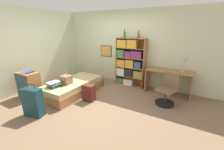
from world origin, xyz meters
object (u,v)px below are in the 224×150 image
at_px(bottle_brown, 139,35).
at_px(book_stack_on_bed, 54,84).
at_px(dresser, 29,85).
at_px(bookcase, 129,63).
at_px(magazine_pile_on_dresser, 28,72).
at_px(bottle_green, 125,34).
at_px(suitcase, 33,102).
at_px(backpack, 89,93).
at_px(handbag, 66,80).
at_px(desk, 169,77).
at_px(desk_chair, 166,95).
at_px(bed, 74,87).
at_px(waste_bin, 169,91).
at_px(desk_lamp, 186,61).

bearing_deg(bottle_brown, book_stack_on_bed, -127.50).
relative_size(dresser, bookcase, 0.46).
height_order(magazine_pile_on_dresser, bottle_green, bottle_green).
distance_m(book_stack_on_bed, suitcase, 0.85).
bearing_deg(backpack, suitcase, -116.47).
distance_m(suitcase, bottle_green, 3.38).
bearing_deg(magazine_pile_on_dresser, bottle_green, 49.67).
distance_m(handbag, dresser, 1.11).
xyz_separation_m(desk, desk_chair, (0.10, -0.71, -0.27)).
height_order(bottle_green, desk_chair, bottle_green).
distance_m(book_stack_on_bed, bottle_green, 2.74).
bearing_deg(bottle_green, bookcase, 11.55).
distance_m(bed, handbag, 0.45).
height_order(backpack, waste_bin, backpack).
distance_m(desk, backpack, 2.47).
bearing_deg(dresser, suitcase, -28.27).
bearing_deg(book_stack_on_bed, backpack, 27.73).
bearing_deg(handbag, dresser, -147.66).
bearing_deg(backpack, bookcase, 74.38).
bearing_deg(book_stack_on_bed, bed, 79.31).
xyz_separation_m(dresser, backpack, (1.67, 0.70, -0.15)).
xyz_separation_m(bed, suitcase, (0.12, -1.45, 0.14)).
height_order(bed, bottle_green, bottle_green).
distance_m(bottle_brown, waste_bin, 2.00).
bearing_deg(bottle_green, bed, -125.06).
bearing_deg(bookcase, desk_lamp, -0.85).
bearing_deg(bottle_brown, backpack, -114.72).
xyz_separation_m(dresser, desk_lamp, (3.91, 2.37, 0.69)).
distance_m(desk_chair, backpack, 2.14).
height_order(bottle_brown, desk, bottle_brown).
relative_size(handbag, magazine_pile_on_dresser, 1.02).
bearing_deg(magazine_pile_on_dresser, desk, 32.82).
distance_m(dresser, bookcase, 3.25).
height_order(bed, handbag, handbag).
height_order(book_stack_on_bed, backpack, book_stack_on_bed).
bearing_deg(bottle_green, magazine_pile_on_dresser, -130.33).
bearing_deg(backpack, waste_bin, 39.29).
distance_m(dresser, bottle_brown, 3.68).
relative_size(book_stack_on_bed, suitcase, 0.46).
height_order(magazine_pile_on_dresser, desk_lamp, desk_lamp).
distance_m(dresser, desk_chair, 3.96).
distance_m(handbag, bookcase, 2.20).
bearing_deg(suitcase, desk_chair, 40.01).
distance_m(dresser, desk, 4.21).
bearing_deg(desk_lamp, bed, -153.55).
distance_m(book_stack_on_bed, magazine_pile_on_dresser, 0.90).
xyz_separation_m(suitcase, desk, (2.47, 2.87, 0.19)).
xyz_separation_m(dresser, bookcase, (2.15, 2.39, 0.45)).
height_order(bed, desk_chair, desk_chair).
height_order(handbag, book_stack_on_bed, handbag).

